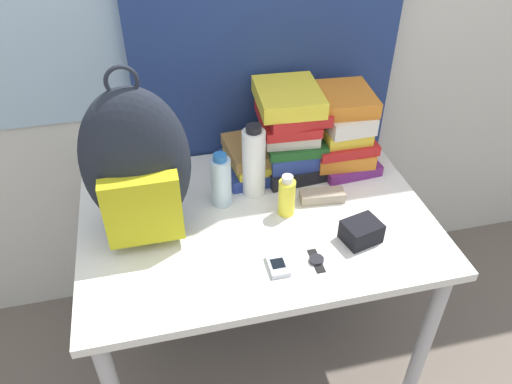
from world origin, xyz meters
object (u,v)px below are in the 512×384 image
object	(u,v)px
cell_phone	(278,265)
camera_pouch	(361,231)
sports_bottle	(254,162)
book_stack_right	(341,131)
book_stack_left	(250,159)
sunglasses_case	(322,196)
wristwatch	(316,260)
backpack	(137,168)
book_stack_center	(289,129)
sunscreen_bottle	(287,196)
water_bottle	(221,181)

from	to	relation	value
cell_phone	camera_pouch	distance (m)	0.29
sports_bottle	book_stack_right	bearing A→B (deg)	18.21
book_stack_left	sports_bottle	bearing A→B (deg)	-96.56
sunglasses_case	wristwatch	world-z (taller)	sunglasses_case
backpack	book_stack_center	world-z (taller)	backpack
book_stack_center	sunglasses_case	xyz separation A→B (m)	(0.06, -0.22, -0.14)
book_stack_left	sports_bottle	xyz separation A→B (m)	(-0.01, -0.12, 0.07)
cell_phone	backpack	bearing A→B (deg)	144.23
book_stack_right	camera_pouch	world-z (taller)	book_stack_right
sunscreen_bottle	book_stack_center	bearing A→B (deg)	72.98
sunscreen_bottle	camera_pouch	bearing A→B (deg)	-43.19
sunglasses_case	backpack	bearing A→B (deg)	-179.21
book_stack_center	sports_bottle	world-z (taller)	book_stack_center
wristwatch	sunscreen_bottle	bearing A→B (deg)	96.39
sports_bottle	wristwatch	world-z (taller)	sports_bottle
book_stack_center	wristwatch	xyz separation A→B (m)	(-0.05, -0.49, -0.16)
book_stack_center	cell_phone	bearing A→B (deg)	-109.22
water_bottle	sports_bottle	bearing A→B (deg)	15.22
water_bottle	sports_bottle	size ratio (longest dim) A/B	0.74
sports_bottle	wristwatch	size ratio (longest dim) A/B	2.77
water_bottle	sunglasses_case	bearing A→B (deg)	-11.00
book_stack_right	wristwatch	size ratio (longest dim) A/B	3.07
book_stack_left	camera_pouch	distance (m)	0.50
book_stack_center	sports_bottle	distance (m)	0.20
backpack	water_bottle	bearing A→B (deg)	16.00
book_stack_right	cell_phone	xyz separation A→B (m)	(-0.36, -0.48, -0.12)
book_stack_center	sunglasses_case	distance (m)	0.27
camera_pouch	wristwatch	world-z (taller)	camera_pouch
book_stack_center	camera_pouch	bearing A→B (deg)	-75.30
book_stack_center	book_stack_right	xyz separation A→B (m)	(0.20, -0.00, -0.03)
book_stack_left	wristwatch	world-z (taller)	book_stack_left
book_stack_center	sunscreen_bottle	bearing A→B (deg)	-107.02
backpack	book_stack_center	xyz separation A→B (m)	(0.53, 0.22, -0.07)
sports_bottle	wristwatch	xyz separation A→B (m)	(0.11, -0.37, -0.12)
book_stack_left	sunscreen_bottle	size ratio (longest dim) A/B	1.58
book_stack_center	book_stack_right	bearing A→B (deg)	-1.10
book_stack_right	water_bottle	xyz separation A→B (m)	(-0.47, -0.15, -0.04)
water_bottle	sports_bottle	world-z (taller)	sports_bottle
water_bottle	sunglasses_case	distance (m)	0.35
wristwatch	sports_bottle	bearing A→B (deg)	106.00
wristwatch	backpack	bearing A→B (deg)	151.26
cell_phone	sunglasses_case	size ratio (longest dim) A/B	0.58
backpack	sunglasses_case	xyz separation A→B (m)	(0.59, 0.01, -0.22)
camera_pouch	backpack	bearing A→B (deg)	162.35
backpack	sunglasses_case	distance (m)	0.63
backpack	book_stack_right	size ratio (longest dim) A/B	1.87
book_stack_right	sunglasses_case	xyz separation A→B (m)	(-0.14, -0.21, -0.11)
water_bottle	sunglasses_case	world-z (taller)	water_bottle
book_stack_left	sports_bottle	world-z (taller)	sports_bottle
book_stack_left	sunglasses_case	size ratio (longest dim) A/B	1.52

